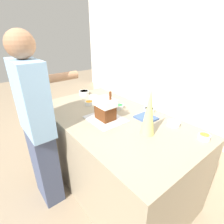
{
  "coord_description": "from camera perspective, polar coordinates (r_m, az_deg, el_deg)",
  "views": [
    {
      "loc": [
        1.27,
        -1.02,
        1.72
      ],
      "look_at": [
        -0.01,
        0.0,
        0.95
      ],
      "focal_mm": 28.0,
      "sensor_mm": 36.0,
      "label": 1
    }
  ],
  "objects": [
    {
      "name": "kitchen_island",
      "position": [
        2.07,
        0.1,
        -12.85
      ],
      "size": [
        1.82,
        0.99,
        0.89
      ],
      "color": "gray",
      "rests_on": "ground_plane"
    },
    {
      "name": "candy_bowl_far_right",
      "position": [
        2.51,
        -9.1,
        6.33
      ],
      "size": [
        0.14,
        0.14,
        0.05
      ],
      "color": "silver",
      "rests_on": "kitchen_island"
    },
    {
      "name": "ground_plane",
      "position": [
        2.37,
        0.09,
        -21.38
      ],
      "size": [
        12.0,
        12.0,
        0.0
      ],
      "primitive_type": "plane",
      "color": "gray"
    },
    {
      "name": "candy_bowl_beside_tree",
      "position": [
        2.36,
        -6.09,
        4.97
      ],
      "size": [
        0.11,
        0.11,
        0.04
      ],
      "color": "white",
      "rests_on": "kitchen_island"
    },
    {
      "name": "back_cabinet_block",
      "position": [
        3.51,
        26.39,
        1.37
      ],
      "size": [
        6.0,
        0.6,
        0.92
      ],
      "color": "beige",
      "rests_on": "ground_plane"
    },
    {
      "name": "wall_back",
      "position": [
        3.61,
        31.4,
        14.97
      ],
      "size": [
        8.0,
        0.05,
        2.6
      ],
      "color": "white",
      "rests_on": "ground_plane"
    },
    {
      "name": "baking_tray",
      "position": [
        1.79,
        -2.15,
        -2.26
      ],
      "size": [
        0.39,
        0.32,
        0.01
      ],
      "color": "silver",
      "rests_on": "kitchen_island"
    },
    {
      "name": "candy_bowl_behind_tray",
      "position": [
        1.77,
        19.47,
        -3.49
      ],
      "size": [
        0.12,
        0.12,
        0.04
      ],
      "color": "white",
      "rests_on": "kitchen_island"
    },
    {
      "name": "candy_bowl_near_tray_left",
      "position": [
        2.15,
        -7.47,
        2.96
      ],
      "size": [
        0.11,
        0.11,
        0.05
      ],
      "color": "silver",
      "rests_on": "kitchen_island"
    },
    {
      "name": "candy_bowl_far_left",
      "position": [
        2.02,
        2.38,
        1.79
      ],
      "size": [
        0.1,
        0.1,
        0.05
      ],
      "color": "silver",
      "rests_on": "kitchen_island"
    },
    {
      "name": "decorative_tree",
      "position": [
        1.49,
        12.0,
        -0.38
      ],
      "size": [
        0.12,
        0.12,
        0.4
      ],
      "color": "#DBD675",
      "rests_on": "kitchen_island"
    },
    {
      "name": "cookbook",
      "position": [
        1.83,
        11.08,
        -1.85
      ],
      "size": [
        0.2,
        0.18,
        0.02
      ],
      "color": "#3F598C",
      "rests_on": "kitchen_island"
    },
    {
      "name": "person",
      "position": [
        1.8,
        -23.09,
        -4.28
      ],
      "size": [
        0.46,
        0.57,
        1.74
      ],
      "color": "#424C6B",
      "rests_on": "ground_plane"
    },
    {
      "name": "candy_bowl_center_rear",
      "position": [
        1.99,
        12.0,
        0.71
      ],
      "size": [
        0.11,
        0.11,
        0.04
      ],
      "color": "white",
      "rests_on": "kitchen_island"
    },
    {
      "name": "gingerbread_house",
      "position": [
        1.74,
        -2.2,
        1.21
      ],
      "size": [
        0.21,
        0.16,
        0.3
      ],
      "color": "#5B2D14",
      "rests_on": "baking_tray"
    },
    {
      "name": "candy_bowl_front_corner",
      "position": [
        1.66,
        27.88,
        -7.12
      ],
      "size": [
        0.1,
        0.1,
        0.05
      ],
      "color": "white",
      "rests_on": "kitchen_island"
    }
  ]
}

